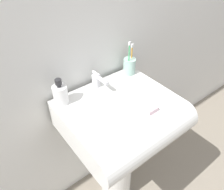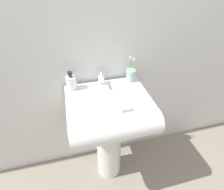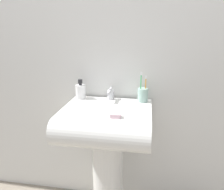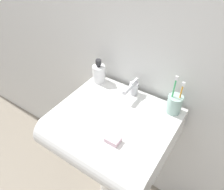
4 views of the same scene
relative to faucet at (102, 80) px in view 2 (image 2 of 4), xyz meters
name	(u,v)px [view 2 (image 2 of 4)]	position (x,y,z in m)	size (l,w,h in m)	color
ground_plane	(109,168)	(0.01, -0.16, -0.92)	(6.00, 6.00, 0.00)	gray
wall_back	(98,37)	(0.01, 0.10, 0.28)	(5.00, 0.05, 2.40)	silver
sink_pedestal	(109,145)	(0.01, -0.16, -0.56)	(0.21, 0.21, 0.72)	white
sink_basin	(110,112)	(0.01, -0.22, -0.12)	(0.56, 0.51, 0.16)	white
faucet	(102,80)	(0.00, 0.00, 0.00)	(0.05, 0.13, 0.08)	silver
toothbrush_cup	(131,75)	(0.23, 0.00, 0.01)	(0.07, 0.07, 0.21)	#99BFB2
soap_bottle	(71,82)	(-0.22, 0.00, 0.01)	(0.07, 0.07, 0.14)	white
bar_soap	(126,108)	(0.09, -0.31, -0.03)	(0.06, 0.05, 0.02)	silver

